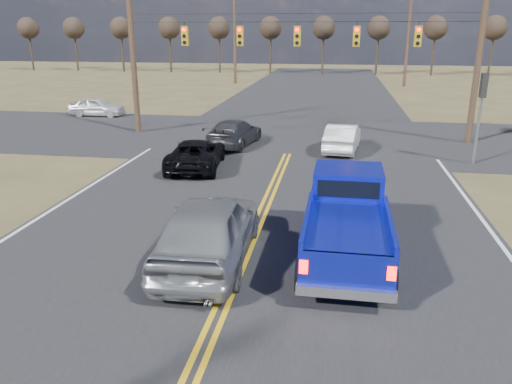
# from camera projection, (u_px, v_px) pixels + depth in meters

# --- Properties ---
(ground) EXTENTS (160.00, 160.00, 0.00)m
(ground) POSITION_uv_depth(u_px,v_px,m) (220.00, 312.00, 10.39)
(ground) COLOR brown
(ground) RESTS_ON ground
(road_main) EXTENTS (14.00, 120.00, 0.02)m
(road_main) POSITION_uv_depth(u_px,v_px,m) (277.00, 178.00, 19.78)
(road_main) COLOR #28282B
(road_main) RESTS_ON ground
(road_cross) EXTENTS (120.00, 12.00, 0.02)m
(road_cross) POSITION_uv_depth(u_px,v_px,m) (295.00, 137.00, 27.29)
(road_cross) COLOR #28282B
(road_cross) RESTS_ON ground
(signal_gantry) EXTENTS (19.60, 4.83, 10.00)m
(signal_gantry) POSITION_uv_depth(u_px,v_px,m) (307.00, 41.00, 25.45)
(signal_gantry) COLOR #473323
(signal_gantry) RESTS_ON ground
(utility_poles) EXTENTS (19.60, 58.32, 10.00)m
(utility_poles) POSITION_uv_depth(u_px,v_px,m) (296.00, 38.00, 24.73)
(utility_poles) COLOR #473323
(utility_poles) RESTS_ON ground
(treeline) EXTENTS (87.00, 117.80, 7.40)m
(treeline) POSITION_uv_depth(u_px,v_px,m) (308.00, 28.00, 33.94)
(treeline) COLOR #33261C
(treeline) RESTS_ON ground
(pickup_truck) EXTENTS (2.23, 5.47, 2.05)m
(pickup_truck) POSITION_uv_depth(u_px,v_px,m) (347.00, 221.00, 12.64)
(pickup_truck) COLOR black
(pickup_truck) RESTS_ON ground
(silver_suv) EXTENTS (2.25, 5.21, 1.75)m
(silver_suv) POSITION_uv_depth(u_px,v_px,m) (209.00, 229.00, 12.41)
(silver_suv) COLOR gray
(silver_suv) RESTS_ON ground
(black_suv) EXTENTS (2.50, 4.65, 1.24)m
(black_suv) POSITION_uv_depth(u_px,v_px,m) (196.00, 154.00, 21.03)
(black_suv) COLOR black
(black_suv) RESTS_ON ground
(white_car_queue) EXTENTS (1.88, 4.20, 1.34)m
(white_car_queue) POSITION_uv_depth(u_px,v_px,m) (342.00, 137.00, 24.03)
(white_car_queue) COLOR white
(white_car_queue) RESTS_ON ground
(dgrey_car_queue) EXTENTS (2.46, 4.74, 1.31)m
(dgrey_car_queue) POSITION_uv_depth(u_px,v_px,m) (234.00, 133.00, 25.18)
(dgrey_car_queue) COLOR #38383D
(dgrey_car_queue) RESTS_ON ground
(cross_car_west) EXTENTS (1.58, 3.77, 1.27)m
(cross_car_west) POSITION_uv_depth(u_px,v_px,m) (97.00, 107.00, 33.91)
(cross_car_west) COLOR white
(cross_car_west) RESTS_ON ground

